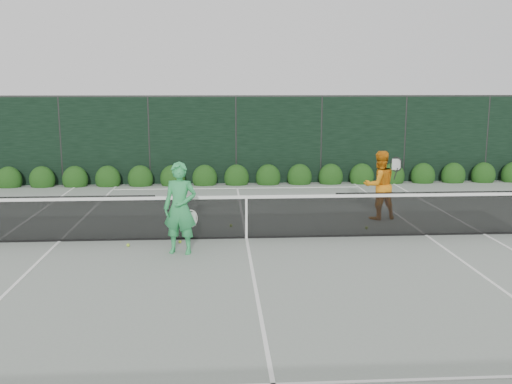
{
  "coord_description": "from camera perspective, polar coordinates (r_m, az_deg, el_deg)",
  "views": [
    {
      "loc": [
        -0.58,
        -12.35,
        3.35
      ],
      "look_at": [
        0.23,
        0.3,
        1.0
      ],
      "focal_mm": 40.0,
      "sensor_mm": 36.0,
      "label": 1
    }
  ],
  "objects": [
    {
      "name": "hedge_row",
      "position": [
        19.76,
        -1.96,
        1.42
      ],
      "size": [
        31.66,
        0.65,
        0.94
      ],
      "color": "black",
      "rests_on": "ground"
    },
    {
      "name": "player_woman",
      "position": [
        11.6,
        -7.59,
        -1.62
      ],
      "size": [
        0.76,
        0.59,
        1.87
      ],
      "rotation": [
        0.0,
        0.0,
        -0.22
      ],
      "color": "green",
      "rests_on": "ground"
    },
    {
      "name": "ground",
      "position": [
        12.81,
        -0.97,
        -4.66
      ],
      "size": [
        80.0,
        80.0,
        0.0
      ],
      "primitive_type": "plane",
      "color": "gray",
      "rests_on": "ground"
    },
    {
      "name": "tennis_net",
      "position": [
        12.68,
        -1.08,
        -2.34
      ],
      "size": [
        12.9,
        0.1,
        1.07
      ],
      "color": "black",
      "rests_on": "ground"
    },
    {
      "name": "player_man",
      "position": [
        14.85,
        12.24,
        0.68
      ],
      "size": [
        0.98,
        0.84,
        1.76
      ],
      "rotation": [
        0.0,
        0.0,
        3.37
      ],
      "color": "orange",
      "rests_on": "ground"
    },
    {
      "name": "windscreen_fence",
      "position": [
        9.83,
        -0.24,
        -0.25
      ],
      "size": [
        32.0,
        21.07,
        3.06
      ],
      "color": "black",
      "rests_on": "ground"
    },
    {
      "name": "tennis_balls",
      "position": [
        13.02,
        -2.59,
        -4.27
      ],
      "size": [
        5.51,
        1.65,
        0.07
      ],
      "color": "#AADB30",
      "rests_on": "ground"
    },
    {
      "name": "court_lines",
      "position": [
        12.81,
        -0.97,
        -4.63
      ],
      "size": [
        11.03,
        23.83,
        0.01
      ],
      "color": "white",
      "rests_on": "ground"
    }
  ]
}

